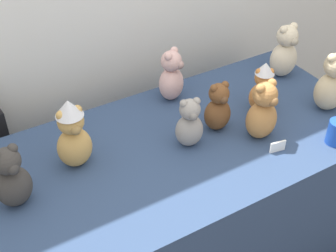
{
  "coord_description": "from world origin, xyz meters",
  "views": [
    {
      "loc": [
        -0.76,
        -1.04,
        2.08
      ],
      "look_at": [
        0.0,
        0.25,
        0.91
      ],
      "focal_mm": 49.57,
      "sensor_mm": 36.0,
      "label": 1
    }
  ],
  "objects_px": {
    "teddy_bear_chestnut": "(218,108)",
    "teddy_bear_ash": "(189,124)",
    "teddy_bear_blush": "(171,77)",
    "teddy_bear_cream": "(285,52)",
    "teddy_bear_honey": "(73,134)",
    "teddy_bear_ginger": "(263,88)",
    "teddy_bear_sand": "(332,83)",
    "teddy_bear_charcoal": "(12,179)",
    "display_table": "(168,211)",
    "teddy_bear_caramel": "(263,112)"
  },
  "relations": [
    {
      "from": "teddy_bear_blush",
      "to": "teddy_bear_ash",
      "type": "relative_size",
      "value": 1.13
    },
    {
      "from": "teddy_bear_blush",
      "to": "teddy_bear_ginger",
      "type": "distance_m",
      "value": 0.43
    },
    {
      "from": "teddy_bear_blush",
      "to": "teddy_bear_caramel",
      "type": "height_order",
      "value": "teddy_bear_caramel"
    },
    {
      "from": "teddy_bear_chestnut",
      "to": "teddy_bear_honey",
      "type": "relative_size",
      "value": 0.76
    },
    {
      "from": "teddy_bear_caramel",
      "to": "teddy_bear_charcoal",
      "type": "bearing_deg",
      "value": 165.51
    },
    {
      "from": "display_table",
      "to": "teddy_bear_charcoal",
      "type": "xyz_separation_m",
      "value": [
        -0.64,
        0.02,
        0.52
      ]
    },
    {
      "from": "teddy_bear_cream",
      "to": "teddy_bear_honey",
      "type": "bearing_deg",
      "value": -177.87
    },
    {
      "from": "teddy_bear_cream",
      "to": "teddy_bear_caramel",
      "type": "height_order",
      "value": "teddy_bear_cream"
    },
    {
      "from": "teddy_bear_ginger",
      "to": "teddy_bear_chestnut",
      "type": "distance_m",
      "value": 0.26
    },
    {
      "from": "teddy_bear_blush",
      "to": "teddy_bear_chestnut",
      "type": "relative_size",
      "value": 1.11
    },
    {
      "from": "teddy_bear_ash",
      "to": "teddy_bear_charcoal",
      "type": "distance_m",
      "value": 0.73
    },
    {
      "from": "teddy_bear_honey",
      "to": "teddy_bear_blush",
      "type": "bearing_deg",
      "value": 18.27
    },
    {
      "from": "display_table",
      "to": "teddy_bear_sand",
      "type": "height_order",
      "value": "teddy_bear_sand"
    },
    {
      "from": "teddy_bear_ash",
      "to": "teddy_bear_sand",
      "type": "xyz_separation_m",
      "value": [
        0.71,
        -0.11,
        0.03
      ]
    },
    {
      "from": "teddy_bear_cream",
      "to": "teddy_bear_ginger",
      "type": "bearing_deg",
      "value": -150.7
    },
    {
      "from": "display_table",
      "to": "teddy_bear_ash",
      "type": "height_order",
      "value": "teddy_bear_ash"
    },
    {
      "from": "teddy_bear_chestnut",
      "to": "teddy_bear_ash",
      "type": "bearing_deg",
      "value": -166.84
    },
    {
      "from": "teddy_bear_caramel",
      "to": "teddy_bear_charcoal",
      "type": "height_order",
      "value": "teddy_bear_caramel"
    },
    {
      "from": "teddy_bear_chestnut",
      "to": "teddy_bear_sand",
      "type": "bearing_deg",
      "value": -11.95
    },
    {
      "from": "teddy_bear_cream",
      "to": "teddy_bear_chestnut",
      "type": "height_order",
      "value": "teddy_bear_cream"
    },
    {
      "from": "teddy_bear_blush",
      "to": "teddy_bear_ginger",
      "type": "bearing_deg",
      "value": -77.74
    },
    {
      "from": "teddy_bear_honey",
      "to": "teddy_bear_charcoal",
      "type": "bearing_deg",
      "value": -163.63
    },
    {
      "from": "display_table",
      "to": "teddy_bear_cream",
      "type": "height_order",
      "value": "teddy_bear_cream"
    },
    {
      "from": "teddy_bear_sand",
      "to": "teddy_bear_ash",
      "type": "bearing_deg",
      "value": -177.79
    },
    {
      "from": "teddy_bear_honey",
      "to": "teddy_bear_caramel",
      "type": "bearing_deg",
      "value": -19.3
    },
    {
      "from": "teddy_bear_chestnut",
      "to": "teddy_bear_ginger",
      "type": "bearing_deg",
      "value": 5.01
    },
    {
      "from": "teddy_bear_blush",
      "to": "teddy_bear_sand",
      "type": "height_order",
      "value": "teddy_bear_sand"
    },
    {
      "from": "teddy_bear_cream",
      "to": "teddy_bear_caramel",
      "type": "bearing_deg",
      "value": -144.25
    },
    {
      "from": "teddy_bear_chestnut",
      "to": "teddy_bear_honey",
      "type": "xyz_separation_m",
      "value": [
        -0.63,
        0.1,
        0.04
      ]
    },
    {
      "from": "teddy_bear_sand",
      "to": "teddy_bear_honey",
      "type": "bearing_deg",
      "value": 179.52
    },
    {
      "from": "teddy_bear_ginger",
      "to": "teddy_bear_chestnut",
      "type": "xyz_separation_m",
      "value": [
        -0.26,
        -0.01,
        -0.01
      ]
    },
    {
      "from": "teddy_bear_ginger",
      "to": "teddy_bear_honey",
      "type": "bearing_deg",
      "value": -157.58
    },
    {
      "from": "teddy_bear_cream",
      "to": "teddy_bear_honey",
      "type": "relative_size",
      "value": 0.92
    },
    {
      "from": "teddy_bear_charcoal",
      "to": "teddy_bear_ginger",
      "type": "bearing_deg",
      "value": -12.3
    },
    {
      "from": "teddy_bear_honey",
      "to": "display_table",
      "type": "bearing_deg",
      "value": -18.0
    },
    {
      "from": "teddy_bear_cream",
      "to": "teddy_bear_ash",
      "type": "bearing_deg",
      "value": -165.18
    },
    {
      "from": "teddy_bear_ginger",
      "to": "teddy_bear_cream",
      "type": "bearing_deg",
      "value": 60.07
    },
    {
      "from": "display_table",
      "to": "teddy_bear_ash",
      "type": "bearing_deg",
      "value": -12.73
    },
    {
      "from": "teddy_bear_cream",
      "to": "display_table",
      "type": "bearing_deg",
      "value": -168.43
    },
    {
      "from": "teddy_bear_charcoal",
      "to": "teddy_bear_sand",
      "type": "xyz_separation_m",
      "value": [
        1.44,
        -0.15,
        0.02
      ]
    },
    {
      "from": "teddy_bear_cream",
      "to": "teddy_bear_honey",
      "type": "xyz_separation_m",
      "value": [
        -1.18,
        -0.1,
        0.02
      ]
    },
    {
      "from": "teddy_bear_blush",
      "to": "teddy_bear_ash",
      "type": "bearing_deg",
      "value": -142.6
    },
    {
      "from": "teddy_bear_blush",
      "to": "teddy_bear_charcoal",
      "type": "height_order",
      "value": "same"
    },
    {
      "from": "teddy_bear_ginger",
      "to": "teddy_bear_ash",
      "type": "bearing_deg",
      "value": -146.41
    },
    {
      "from": "teddy_bear_honey",
      "to": "teddy_bear_ginger",
      "type": "bearing_deg",
      "value": -7.41
    },
    {
      "from": "teddy_bear_cream",
      "to": "teddy_bear_ash",
      "type": "xyz_separation_m",
      "value": [
        -0.72,
        -0.23,
        -0.03
      ]
    },
    {
      "from": "teddy_bear_ginger",
      "to": "teddy_bear_charcoal",
      "type": "height_order",
      "value": "teddy_bear_charcoal"
    },
    {
      "from": "teddy_bear_ginger",
      "to": "teddy_bear_ash",
      "type": "relative_size",
      "value": 1.09
    },
    {
      "from": "teddy_bear_caramel",
      "to": "teddy_bear_sand",
      "type": "height_order",
      "value": "teddy_bear_sand"
    },
    {
      "from": "teddy_bear_ash",
      "to": "teddy_bear_charcoal",
      "type": "xyz_separation_m",
      "value": [
        -0.73,
        0.04,
        0.01
      ]
    }
  ]
}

